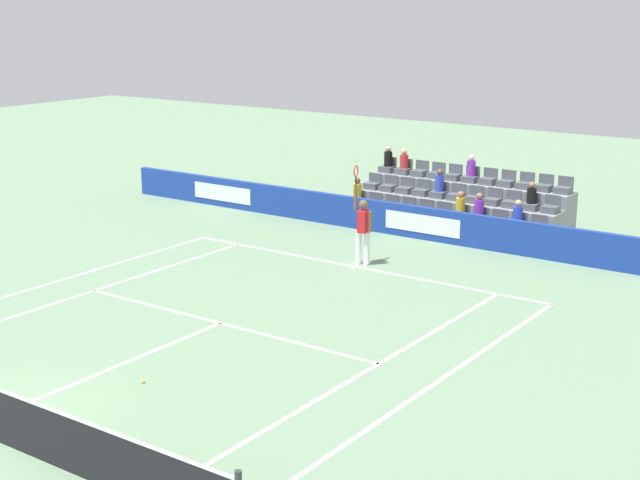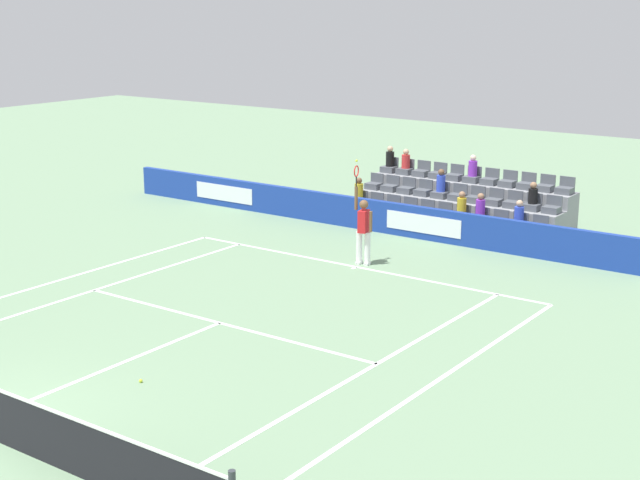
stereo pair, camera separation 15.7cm
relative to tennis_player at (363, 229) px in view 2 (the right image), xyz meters
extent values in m
cube|color=white|center=(-0.01, 0.32, -0.99)|extent=(10.97, 0.10, 0.01)
cube|color=white|center=(-0.01, 5.81, -0.99)|extent=(8.23, 0.10, 0.01)
cube|color=white|center=(-0.01, 9.01, -0.99)|extent=(0.10, 6.40, 0.01)
cube|color=white|center=(4.11, 6.27, -0.99)|extent=(0.10, 11.89, 0.01)
cube|color=white|center=(-4.12, 6.27, -0.99)|extent=(0.10, 11.89, 0.01)
cube|color=white|center=(5.48, 6.27, -0.99)|extent=(0.10, 11.89, 0.01)
cube|color=white|center=(-5.49, 6.27, -0.99)|extent=(0.10, 11.89, 0.01)
cube|color=white|center=(-0.01, 0.42, -0.99)|extent=(0.10, 0.20, 0.01)
cube|color=#193899|center=(-0.01, -3.36, -0.50)|extent=(23.52, 0.20, 0.98)
cube|color=white|center=(-0.01, -3.25, -0.50)|extent=(2.51, 0.01, 0.55)
cube|color=white|center=(7.83, -3.25, -0.50)|extent=(2.51, 0.01, 0.55)
cylinder|color=white|center=(-0.12, -0.03, -0.54)|extent=(0.16, 0.16, 0.90)
cylinder|color=white|center=(0.11, 0.02, -0.54)|extent=(0.16, 0.16, 0.90)
cube|color=white|center=(-0.12, -0.03, -0.95)|extent=(0.17, 0.28, 0.08)
cube|color=white|center=(0.11, 0.02, -0.95)|extent=(0.17, 0.28, 0.08)
cube|color=red|center=(-0.01, 0.00, 0.21)|extent=(0.29, 0.40, 0.60)
sphere|color=brown|center=(-0.01, 0.00, 0.67)|extent=(0.24, 0.24, 0.24)
cylinder|color=brown|center=(0.21, 0.04, 0.82)|extent=(0.09, 0.09, 0.62)
cylinder|color=brown|center=(-0.23, 0.00, 0.23)|extent=(0.09, 0.09, 0.56)
cylinder|color=black|center=(0.21, 0.04, 1.27)|extent=(0.04, 0.04, 0.28)
torus|color=red|center=(0.21, 0.04, 1.55)|extent=(0.09, 0.31, 0.31)
sphere|color=#D1E533|center=(0.21, 0.04, 1.83)|extent=(0.07, 0.07, 0.07)
cube|color=gray|center=(-0.01, -4.43, -0.78)|extent=(6.82, 0.95, 0.42)
cube|color=#545960|center=(-3.11, -4.43, -0.47)|extent=(0.48, 0.44, 0.20)
cube|color=#545960|center=(-3.11, -4.63, -0.22)|extent=(0.48, 0.04, 0.30)
cube|color=#545960|center=(-2.49, -4.43, -0.47)|extent=(0.48, 0.44, 0.20)
cube|color=#545960|center=(-2.49, -4.63, -0.22)|extent=(0.48, 0.04, 0.30)
cube|color=#545960|center=(-1.87, -4.43, -0.47)|extent=(0.48, 0.44, 0.20)
cube|color=#545960|center=(-1.87, -4.63, -0.22)|extent=(0.48, 0.04, 0.30)
cube|color=#545960|center=(-1.25, -4.43, -0.47)|extent=(0.48, 0.44, 0.20)
cube|color=#545960|center=(-1.25, -4.63, -0.22)|extent=(0.48, 0.04, 0.30)
cube|color=#545960|center=(-0.63, -4.43, -0.47)|extent=(0.48, 0.44, 0.20)
cube|color=#545960|center=(-0.63, -4.63, -0.22)|extent=(0.48, 0.04, 0.30)
cube|color=#545960|center=(-0.01, -4.43, -0.47)|extent=(0.48, 0.44, 0.20)
cube|color=#545960|center=(-0.01, -4.63, -0.22)|extent=(0.48, 0.04, 0.30)
cube|color=#545960|center=(0.61, -4.43, -0.47)|extent=(0.48, 0.44, 0.20)
cube|color=#545960|center=(0.61, -4.63, -0.22)|extent=(0.48, 0.04, 0.30)
cube|color=#545960|center=(1.23, -4.43, -0.47)|extent=(0.48, 0.44, 0.20)
cube|color=#545960|center=(1.23, -4.63, -0.22)|extent=(0.48, 0.04, 0.30)
cube|color=#545960|center=(1.85, -4.43, -0.47)|extent=(0.48, 0.44, 0.20)
cube|color=#545960|center=(1.85, -4.63, -0.22)|extent=(0.48, 0.04, 0.30)
cube|color=#545960|center=(2.47, -4.43, -0.47)|extent=(0.48, 0.44, 0.20)
cube|color=#545960|center=(2.47, -4.63, -0.22)|extent=(0.48, 0.04, 0.30)
cube|color=#545960|center=(3.09, -4.43, -0.47)|extent=(0.48, 0.44, 0.20)
cube|color=#545960|center=(3.09, -4.63, -0.22)|extent=(0.48, 0.04, 0.30)
cube|color=gray|center=(-0.01, -5.38, -0.57)|extent=(6.82, 0.95, 0.84)
cube|color=#545960|center=(-3.11, -5.38, -0.05)|extent=(0.48, 0.44, 0.20)
cube|color=#545960|center=(-3.11, -5.58, 0.20)|extent=(0.48, 0.04, 0.30)
cube|color=#545960|center=(-2.49, -5.38, -0.05)|extent=(0.48, 0.44, 0.20)
cube|color=#545960|center=(-2.49, -5.58, 0.20)|extent=(0.48, 0.04, 0.30)
cube|color=#545960|center=(-1.87, -5.38, -0.05)|extent=(0.48, 0.44, 0.20)
cube|color=#545960|center=(-1.87, -5.58, 0.20)|extent=(0.48, 0.04, 0.30)
cube|color=#545960|center=(-1.25, -5.38, -0.05)|extent=(0.48, 0.44, 0.20)
cube|color=#545960|center=(-1.25, -5.58, 0.20)|extent=(0.48, 0.04, 0.30)
cube|color=#545960|center=(-0.63, -5.38, -0.05)|extent=(0.48, 0.44, 0.20)
cube|color=#545960|center=(-0.63, -5.58, 0.20)|extent=(0.48, 0.04, 0.30)
cube|color=#545960|center=(-0.01, -5.38, -0.05)|extent=(0.48, 0.44, 0.20)
cube|color=#545960|center=(-0.01, -5.58, 0.20)|extent=(0.48, 0.04, 0.30)
cube|color=#545960|center=(0.61, -5.38, -0.05)|extent=(0.48, 0.44, 0.20)
cube|color=#545960|center=(0.61, -5.58, 0.20)|extent=(0.48, 0.04, 0.30)
cube|color=#545960|center=(1.23, -5.38, -0.05)|extent=(0.48, 0.44, 0.20)
cube|color=#545960|center=(1.23, -5.58, 0.20)|extent=(0.48, 0.04, 0.30)
cube|color=#545960|center=(1.85, -5.38, -0.05)|extent=(0.48, 0.44, 0.20)
cube|color=#545960|center=(1.85, -5.58, 0.20)|extent=(0.48, 0.04, 0.30)
cube|color=#545960|center=(2.47, -5.38, -0.05)|extent=(0.48, 0.44, 0.20)
cube|color=#545960|center=(2.47, -5.58, 0.20)|extent=(0.48, 0.04, 0.30)
cube|color=#545960|center=(3.09, -5.38, -0.05)|extent=(0.48, 0.44, 0.20)
cube|color=#545960|center=(3.09, -5.58, 0.20)|extent=(0.48, 0.04, 0.30)
cube|color=gray|center=(-0.01, -6.33, -0.36)|extent=(6.82, 0.95, 1.26)
cube|color=#545960|center=(-3.11, -6.33, 0.37)|extent=(0.48, 0.44, 0.20)
cube|color=#545960|center=(-3.11, -6.53, 0.62)|extent=(0.48, 0.04, 0.30)
cube|color=#545960|center=(-2.49, -6.33, 0.37)|extent=(0.48, 0.44, 0.20)
cube|color=#545960|center=(-2.49, -6.53, 0.62)|extent=(0.48, 0.04, 0.30)
cube|color=#545960|center=(-1.87, -6.33, 0.37)|extent=(0.48, 0.44, 0.20)
cube|color=#545960|center=(-1.87, -6.53, 0.62)|extent=(0.48, 0.04, 0.30)
cube|color=#545960|center=(-1.25, -6.33, 0.37)|extent=(0.48, 0.44, 0.20)
cube|color=#545960|center=(-1.25, -6.53, 0.62)|extent=(0.48, 0.04, 0.30)
cube|color=#545960|center=(-0.63, -6.33, 0.37)|extent=(0.48, 0.44, 0.20)
cube|color=#545960|center=(-0.63, -6.53, 0.62)|extent=(0.48, 0.04, 0.30)
cube|color=#545960|center=(-0.01, -6.33, 0.37)|extent=(0.48, 0.44, 0.20)
cube|color=#545960|center=(-0.01, -6.53, 0.62)|extent=(0.48, 0.04, 0.30)
cube|color=#545960|center=(0.61, -6.33, 0.37)|extent=(0.48, 0.44, 0.20)
cube|color=#545960|center=(0.61, -6.53, 0.62)|extent=(0.48, 0.04, 0.30)
cube|color=#545960|center=(1.23, -6.33, 0.37)|extent=(0.48, 0.44, 0.20)
cube|color=#545960|center=(1.23, -6.53, 0.62)|extent=(0.48, 0.04, 0.30)
cube|color=#545960|center=(1.85, -6.33, 0.37)|extent=(0.48, 0.44, 0.20)
cube|color=#545960|center=(1.85, -6.53, 0.62)|extent=(0.48, 0.04, 0.30)
cube|color=#545960|center=(2.47, -6.33, 0.37)|extent=(0.48, 0.44, 0.20)
cube|color=#545960|center=(2.47, -6.53, 0.62)|extent=(0.48, 0.04, 0.30)
cube|color=#545960|center=(3.09, -6.33, 0.37)|extent=(0.48, 0.44, 0.20)
cube|color=#545960|center=(3.09, -6.53, 0.62)|extent=(0.48, 0.04, 0.30)
cylinder|color=yellow|center=(3.09, -4.48, -0.10)|extent=(0.28, 0.28, 0.54)
sphere|color=brown|center=(3.09, -4.48, 0.27)|extent=(0.20, 0.20, 0.20)
cylinder|color=yellow|center=(-0.63, -4.48, -0.11)|extent=(0.28, 0.28, 0.53)
sphere|color=#9E7251|center=(-0.63, -4.48, 0.25)|extent=(0.20, 0.20, 0.20)
cylinder|color=purple|center=(-0.01, -6.38, 0.71)|extent=(0.28, 0.28, 0.49)
sphere|color=beige|center=(-0.01, -6.38, 1.06)|extent=(0.20, 0.20, 0.20)
cylinder|color=purple|center=(-1.25, -4.48, -0.10)|extent=(0.28, 0.28, 0.55)
sphere|color=#9E7251|center=(-1.25, -4.48, 0.27)|extent=(0.20, 0.20, 0.20)
cylinder|color=blue|center=(-2.49, -4.48, -0.13)|extent=(0.28, 0.28, 0.49)
sphere|color=#D3A884|center=(-2.49, -4.48, 0.22)|extent=(0.20, 0.20, 0.20)
cylinder|color=black|center=(-2.49, -5.43, 0.28)|extent=(0.28, 0.28, 0.46)
sphere|color=#9E7251|center=(-2.49, -5.43, 0.60)|extent=(0.20, 0.20, 0.20)
cylinder|color=blue|center=(0.61, -5.43, 0.31)|extent=(0.28, 0.28, 0.52)
sphere|color=brown|center=(0.61, -5.43, 0.67)|extent=(0.20, 0.20, 0.20)
cylinder|color=red|center=(2.47, -6.38, 0.69)|extent=(0.28, 0.28, 0.45)
sphere|color=#D3A884|center=(2.47, -6.38, 1.02)|extent=(0.20, 0.20, 0.20)
cylinder|color=black|center=(3.09, -6.38, 0.71)|extent=(0.28, 0.28, 0.49)
sphere|color=#D3A884|center=(3.09, -6.38, 1.06)|extent=(0.20, 0.20, 0.20)
sphere|color=#D1E533|center=(-1.02, 9.16, -0.96)|extent=(0.07, 0.07, 0.07)
camera|label=1|loc=(-13.09, 20.49, 5.96)|focal=52.44mm
camera|label=2|loc=(-13.22, 20.39, 5.96)|focal=52.44mm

